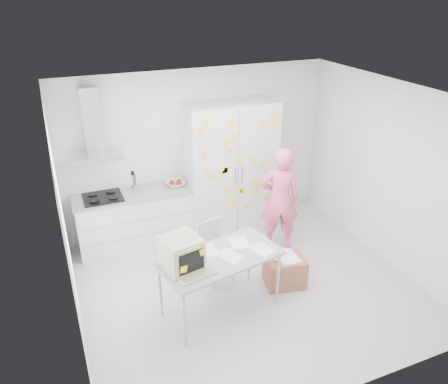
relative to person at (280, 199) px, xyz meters
name	(u,v)px	position (x,y,z in m)	size (l,w,h in m)	color
floor	(247,286)	(-0.89, -0.75, -0.86)	(4.50, 4.00, 0.02)	silver
walls	(228,180)	(-0.89, -0.03, 0.50)	(4.52, 4.01, 2.70)	white
ceiling	(252,97)	(-0.89, -0.75, 1.85)	(4.50, 4.00, 0.02)	white
counter_run	(135,218)	(-2.09, 0.95, -0.38)	(1.84, 0.63, 1.28)	white
range_hood	(93,130)	(-2.54, 1.09, 1.11)	(0.70, 0.48, 1.01)	silver
tall_cabinet	(230,167)	(-0.44, 0.92, 0.25)	(1.50, 0.68, 2.20)	silver
person	(280,199)	(0.00, 0.00, 0.00)	(0.62, 0.41, 1.70)	#FA6189
desk	(197,256)	(-1.73, -1.07, 0.07)	(1.64, 1.05, 1.21)	#9EA1A9
chair	(213,248)	(-1.26, -0.40, -0.34)	(0.49, 0.49, 0.90)	beige
cardboard_box	(285,270)	(-0.38, -0.90, -0.63)	(0.61, 0.53, 0.47)	#A26346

